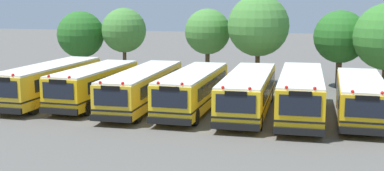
{
  "coord_description": "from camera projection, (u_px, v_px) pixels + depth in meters",
  "views": [
    {
      "loc": [
        7.7,
        -30.29,
        6.93
      ],
      "look_at": [
        -0.07,
        0.0,
        1.6
      ],
      "focal_mm": 46.55,
      "sensor_mm": 36.0,
      "label": 1
    }
  ],
  "objects": [
    {
      "name": "school_bus_4",
      "position": [
        248.0,
        91.0,
        30.99
      ],
      "size": [
        2.84,
        11.58,
        2.6
      ],
      "rotation": [
        0.0,
        0.0,
        3.16
      ],
      "color": "yellow",
      "rests_on": "ground_plane"
    },
    {
      "name": "school_bus_1",
      "position": [
        95.0,
        84.0,
        33.53
      ],
      "size": [
        2.75,
        9.54,
        2.63
      ],
      "rotation": [
        0.0,
        0.0,
        3.12
      ],
      "color": "yellow",
      "rests_on": "ground_plane"
    },
    {
      "name": "ground_plane",
      "position": [
        193.0,
        110.0,
        31.98
      ],
      "size": [
        160.0,
        160.0,
        0.0
      ],
      "primitive_type": "plane",
      "color": "#595651"
    },
    {
      "name": "school_bus_0",
      "position": [
        50.0,
        81.0,
        34.32
      ],
      "size": [
        2.74,
        10.75,
        2.73
      ],
      "rotation": [
        0.0,
        0.0,
        3.12
      ],
      "color": "yellow",
      "rests_on": "ground_plane"
    },
    {
      "name": "school_bus_6",
      "position": [
        360.0,
        97.0,
        29.25
      ],
      "size": [
        2.73,
        10.05,
        2.56
      ],
      "rotation": [
        0.0,
        0.0,
        3.13
      ],
      "color": "yellow",
      "rests_on": "ground_plane"
    },
    {
      "name": "tree_3",
      "position": [
        258.0,
        25.0,
        39.98
      ],
      "size": [
        4.96,
        4.96,
        7.45
      ],
      "color": "#4C3823",
      "rests_on": "ground_plane"
    },
    {
      "name": "school_bus_3",
      "position": [
        193.0,
        89.0,
        31.55
      ],
      "size": [
        2.58,
        10.42,
        2.65
      ],
      "rotation": [
        0.0,
        0.0,
        3.13
      ],
      "color": "yellow",
      "rests_on": "ground_plane"
    },
    {
      "name": "tree_0",
      "position": [
        80.0,
        34.0,
        45.55
      ],
      "size": [
        4.29,
        4.29,
        6.03
      ],
      "color": "#4C3823",
      "rests_on": "ground_plane"
    },
    {
      "name": "school_bus_2",
      "position": [
        143.0,
        87.0,
        32.67
      ],
      "size": [
        2.73,
        11.47,
        2.58
      ],
      "rotation": [
        0.0,
        0.0,
        3.17
      ],
      "color": "yellow",
      "rests_on": "ground_plane"
    },
    {
      "name": "tree_2",
      "position": [
        208.0,
        32.0,
        42.83
      ],
      "size": [
        3.94,
        3.94,
        6.29
      ],
      "color": "#4C3823",
      "rests_on": "ground_plane"
    },
    {
      "name": "school_bus_5",
      "position": [
        301.0,
        93.0,
        29.84
      ],
      "size": [
        2.82,
        11.27,
        2.78
      ],
      "rotation": [
        0.0,
        0.0,
        3.17
      ],
      "color": "yellow",
      "rests_on": "ground_plane"
    },
    {
      "name": "tree_1",
      "position": [
        122.0,
        30.0,
        44.4
      ],
      "size": [
        3.97,
        3.97,
        6.33
      ],
      "color": "#4C3823",
      "rests_on": "ground_plane"
    },
    {
      "name": "tree_4",
      "position": [
        340.0,
        37.0,
        39.74
      ],
      "size": [
        4.22,
        4.22,
        6.22
      ],
      "color": "#4C3823",
      "rests_on": "ground_plane"
    }
  ]
}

